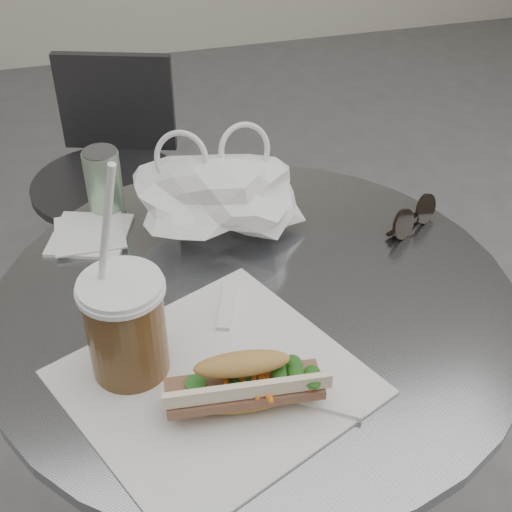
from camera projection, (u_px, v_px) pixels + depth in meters
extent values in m
cylinder|color=slate|center=(255.00, 458.00, 1.25)|extent=(0.08, 0.08, 0.71)
cylinder|color=slate|center=(255.00, 303.00, 1.03)|extent=(0.76, 0.76, 0.02)
cylinder|color=#303032|center=(127.00, 315.00, 2.07)|extent=(0.34, 0.34, 0.02)
cylinder|color=#303032|center=(118.00, 256.00, 1.94)|extent=(0.06, 0.06, 0.45)
cylinder|color=#303032|center=(108.00, 185.00, 1.80)|extent=(0.38, 0.38, 0.02)
cube|color=#303032|center=(116.00, 102.00, 1.86)|extent=(0.29, 0.12, 0.26)
cube|color=white|center=(215.00, 382.00, 0.89)|extent=(0.43, 0.42, 0.00)
ellipsoid|color=tan|center=(244.00, 399.00, 0.85)|extent=(0.24, 0.10, 0.02)
cube|color=brown|center=(244.00, 389.00, 0.84)|extent=(0.19, 0.07, 0.01)
ellipsoid|color=tan|center=(242.00, 368.00, 0.83)|extent=(0.24, 0.10, 0.04)
cylinder|color=brown|center=(127.00, 331.00, 0.87)|extent=(0.10, 0.10, 0.13)
cylinder|color=white|center=(120.00, 287.00, 0.83)|extent=(0.11, 0.11, 0.01)
cylinder|color=white|center=(104.00, 251.00, 0.80)|extent=(0.06, 0.06, 0.24)
cylinder|color=black|center=(403.00, 225.00, 1.13)|extent=(0.05, 0.04, 0.05)
cylinder|color=black|center=(426.00, 209.00, 1.16)|extent=(0.05, 0.04, 0.05)
cube|color=black|center=(414.00, 220.00, 1.15)|extent=(0.02, 0.01, 0.00)
cube|color=white|center=(90.00, 235.00, 1.14)|extent=(0.15, 0.15, 0.01)
cube|color=white|center=(90.00, 233.00, 1.14)|extent=(0.11, 0.11, 0.00)
cylinder|color=#569459|center=(104.00, 183.00, 1.17)|extent=(0.06, 0.06, 0.11)
cylinder|color=slate|center=(99.00, 152.00, 1.13)|extent=(0.06, 0.06, 0.00)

